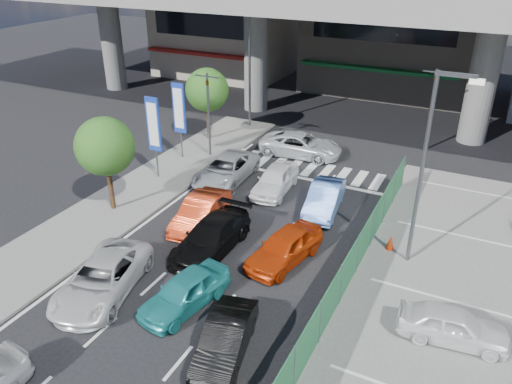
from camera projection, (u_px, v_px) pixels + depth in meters
The scene contains 26 objects.
ground at pixel (188, 295), 18.92m from camera, with size 120.00×120.00×0.00m, color black.
parking_lot at pixel (507, 355), 16.16m from camera, with size 12.00×28.00×0.06m, color #60605E.
sidewalk_left at pixel (114, 209), 24.85m from camera, with size 4.00×30.00×0.12m, color #60605E.
fence_run at pixel (331, 301), 17.22m from camera, with size 0.16×22.00×1.80m, color #226339, non-canonical shape.
building_west at pixel (227, 4), 47.84m from camera, with size 12.00×10.90×13.00m.
building_center at pixel (399, 0), 41.87m from camera, with size 14.00×10.90×15.00m.
traffic_light_left at pixel (208, 95), 29.17m from camera, with size 1.60×1.24×5.20m.
traffic_light_right at pixel (434, 90), 30.14m from camera, with size 1.60×1.24×5.20m.
street_lamp_right at pixel (429, 157), 18.72m from camera, with size 1.65×0.22×8.00m.
street_lamp_left at pixel (252, 60), 33.64m from camera, with size 1.65×0.22×8.00m.
signboard_near at pixel (154, 127), 26.76m from camera, with size 0.80×0.14×4.70m.
signboard_far at pixel (179, 110), 29.31m from camera, with size 0.80×0.14×4.70m.
tree_near at pixel (105, 147), 23.34m from camera, with size 2.80×2.80×4.80m.
tree_far at pixel (207, 90), 32.05m from camera, with size 2.80×2.80×4.80m.
sedan_white_mid_left at pixel (102, 278), 18.72m from camera, with size 2.29×4.97×1.38m, color silver.
taxi_teal_mid at pixel (185, 292), 18.08m from camera, with size 1.54×3.82×1.30m, color teal.
hatch_black_mid_right at pixel (225, 340), 15.93m from camera, with size 1.33×3.82×1.26m, color black.
taxi_orange_left at pixel (201, 212), 23.27m from camera, with size 1.46×4.19×1.38m, color red.
sedan_black_mid at pixel (211, 237), 21.33m from camera, with size 1.93×4.76×1.38m, color black.
taxi_orange_right at pixel (285, 247), 20.62m from camera, with size 1.63×4.05×1.38m, color red.
wagon_silver_front_left at pixel (226, 170), 27.52m from camera, with size 2.29×4.97×1.38m, color #A2A5A9.
sedan_white_front_mid at pixel (275, 180), 26.41m from camera, with size 1.63×4.05×1.38m, color white.
kei_truck_front_right at pixel (324, 198), 24.52m from camera, with size 1.44×4.12×1.36m, color #6595F2.
crossing_wagon_silver at pixel (301, 145), 30.79m from camera, with size 2.32×5.03×1.40m, color silver.
parked_sedan_white at pixel (453, 325), 16.48m from camera, with size 1.45×3.60×1.23m, color white.
traffic_cone at pixel (390, 242), 21.49m from camera, with size 0.35×0.35×0.68m, color red.
Camera 1 is at (9.00, -12.38, 12.07)m, focal length 35.00 mm.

